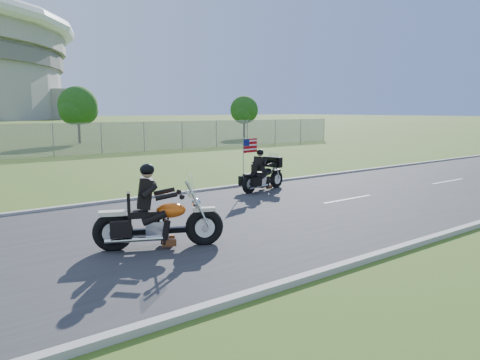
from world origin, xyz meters
TOP-DOWN VIEW (x-y plane):
  - ground at (0.00, 0.00)m, footprint 420.00×420.00m
  - road at (0.00, 0.00)m, footprint 120.00×8.00m
  - curb_north at (0.00, 4.05)m, footprint 120.00×0.18m
  - curb_south at (0.00, -4.05)m, footprint 120.00×0.18m
  - tree_fence_near at (6.04, 30.04)m, footprint 3.52×3.28m
  - tree_fence_far at (22.04, 28.03)m, footprint 3.08×2.87m
  - motorcycle_lead at (-3.10, -0.98)m, footprint 2.45×1.34m
  - motorcycle_follow at (2.99, 2.88)m, footprint 2.17×0.88m

SIDE VIEW (x-z plane):
  - ground at x=0.00m, z-range 0.00..0.00m
  - road at x=0.00m, z-range 0.00..0.04m
  - curb_north at x=0.00m, z-range -0.01..0.11m
  - curb_south at x=0.00m, z-range -0.01..0.11m
  - motorcycle_follow at x=2.99m, z-range -0.40..1.42m
  - motorcycle_lead at x=-3.10m, z-range -0.33..1.43m
  - tree_fence_far at x=22.04m, z-range 0.54..4.74m
  - tree_fence_near at x=6.04m, z-range 0.60..5.35m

